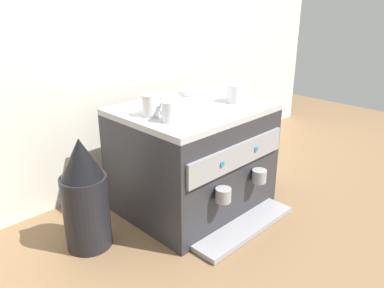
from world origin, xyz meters
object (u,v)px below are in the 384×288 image
object	(u,v)px
espresso_machine	(193,158)
coffee_grinder	(85,196)
ceramic_cup_0	(151,105)
ceramic_bowl_0	(194,91)
ceramic_bowl_1	(166,99)
ceramic_bowl_2	(175,107)
milk_pitcher	(256,164)
ceramic_cup_2	(237,93)
ceramic_cup_1	(170,111)

from	to	relation	value
espresso_machine	coffee_grinder	xyz separation A→B (m)	(-0.46, 0.06, -0.02)
ceramic_cup_0	ceramic_bowl_0	bearing A→B (deg)	18.34
espresso_machine	ceramic_cup_0	world-z (taller)	ceramic_cup_0
ceramic_bowl_1	ceramic_bowl_2	xyz separation A→B (m)	(-0.06, -0.11, 0.00)
espresso_machine	milk_pitcher	distance (m)	0.42
milk_pitcher	ceramic_cup_2	bearing A→B (deg)	-170.80
espresso_machine	ceramic_cup_1	distance (m)	0.32
ceramic_cup_0	ceramic_cup_2	bearing A→B (deg)	-14.89
espresso_machine	milk_pitcher	world-z (taller)	espresso_machine
ceramic_cup_1	ceramic_cup_0	bearing A→B (deg)	91.34
ceramic_cup_2	coffee_grinder	bearing A→B (deg)	168.18
espresso_machine	ceramic_bowl_0	xyz separation A→B (m)	(0.14, 0.13, 0.23)
espresso_machine	ceramic_bowl_0	world-z (taller)	ceramic_bowl_0
ceramic_bowl_2	milk_pitcher	xyz separation A→B (m)	(0.50, -0.03, -0.38)
ceramic_cup_0	milk_pitcher	xyz separation A→B (m)	(0.59, -0.06, -0.40)
ceramic_cup_2	ceramic_bowl_0	bearing A→B (deg)	99.03
ceramic_bowl_0	milk_pitcher	bearing A→B (deg)	-34.22
ceramic_cup_0	ceramic_bowl_0	size ratio (longest dim) A/B	0.78
ceramic_bowl_0	ceramic_bowl_2	bearing A→B (deg)	-150.34
ceramic_bowl_0	ceramic_bowl_1	xyz separation A→B (m)	(-0.19, -0.02, 0.00)
ceramic_cup_2	ceramic_bowl_0	size ratio (longest dim) A/B	1.05
ceramic_bowl_1	coffee_grinder	xyz separation A→B (m)	(-0.42, -0.05, -0.25)
ceramic_bowl_2	coffee_grinder	bearing A→B (deg)	169.85
coffee_grinder	milk_pitcher	world-z (taller)	coffee_grinder
espresso_machine	ceramic_bowl_2	size ratio (longest dim) A/B	5.48
ceramic_cup_0	espresso_machine	bearing A→B (deg)	-7.26
ceramic_bowl_0	ceramic_bowl_1	world-z (taller)	ceramic_bowl_1
ceramic_cup_0	ceramic_bowl_0	xyz separation A→B (m)	(0.33, 0.11, -0.02)
ceramic_bowl_0	coffee_grinder	world-z (taller)	ceramic_bowl_0
ceramic_cup_1	ceramic_cup_2	size ratio (longest dim) A/B	0.79
ceramic_bowl_2	coffee_grinder	xyz separation A→B (m)	(-0.36, 0.06, -0.26)
ceramic_cup_1	ceramic_bowl_1	distance (m)	0.23
espresso_machine	ceramic_bowl_2	xyz separation A→B (m)	(-0.10, -0.00, 0.24)
ceramic_cup_0	ceramic_cup_1	bearing A→B (deg)	-88.66
espresso_machine	ceramic_cup_1	bearing A→B (deg)	-158.54
espresso_machine	ceramic_bowl_0	size ratio (longest dim) A/B	4.85
milk_pitcher	coffee_grinder	bearing A→B (deg)	173.48
espresso_machine	ceramic_cup_2	distance (m)	0.32
ceramic_cup_2	coffee_grinder	size ratio (longest dim) A/B	0.30
ceramic_cup_0	milk_pitcher	world-z (taller)	ceramic_cup_0
ceramic_cup_2	ceramic_bowl_2	size ratio (longest dim) A/B	1.19
ceramic_cup_0	ceramic_cup_1	world-z (taller)	ceramic_cup_0
ceramic_bowl_1	milk_pitcher	distance (m)	0.60
ceramic_cup_2	ceramic_bowl_1	bearing A→B (deg)	140.24
ceramic_cup_2	ceramic_bowl_2	distance (m)	0.29
ceramic_cup_0	ceramic_bowl_2	bearing A→B (deg)	-17.68
ceramic_cup_0	milk_pitcher	distance (m)	0.71
espresso_machine	ceramic_bowl_2	world-z (taller)	ceramic_bowl_2
ceramic_bowl_0	milk_pitcher	size ratio (longest dim) A/B	0.81
ceramic_bowl_1	coffee_grinder	distance (m)	0.49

